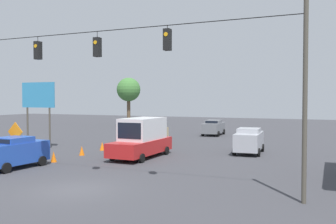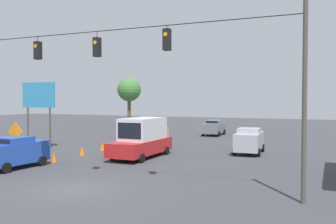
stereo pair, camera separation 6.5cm
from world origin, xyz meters
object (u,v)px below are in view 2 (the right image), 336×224
at_px(sedan_tan_withflow_far, 150,134).
at_px(traffic_cone_third, 102,146).
at_px(sedan_grey_withflow_deep, 214,127).
at_px(traffic_cone_fifth, 139,139).
at_px(traffic_cone_nearest, 54,157).
at_px(traffic_cone_fourth, 120,142).
at_px(work_zone_sign, 15,135).
at_px(tree_horizon_left, 129,90).
at_px(sedan_silver_oncoming_far, 249,140).
at_px(sedan_blue_parked_shoulder, 14,152).
at_px(traffic_cone_second, 82,151).
at_px(box_truck_red_withflow_mid, 142,138).
at_px(roadside_billboard, 39,100).
at_px(overhead_signal_span, 97,81).

height_order(sedan_tan_withflow_far, traffic_cone_third, sedan_tan_withflow_far).
xyz_separation_m(sedan_grey_withflow_deep, traffic_cone_fifth, (4.65, 10.37, -0.59)).
distance_m(sedan_grey_withflow_deep, traffic_cone_fifth, 11.38).
height_order(traffic_cone_nearest, traffic_cone_fourth, same).
distance_m(work_zone_sign, tree_horizon_left, 36.56).
relative_size(sedan_silver_oncoming_far, sedan_blue_parked_shoulder, 1.01).
bearing_deg(traffic_cone_fifth, traffic_cone_nearest, 90.36).
height_order(sedan_grey_withflow_deep, tree_horizon_left, tree_horizon_left).
bearing_deg(sedan_blue_parked_shoulder, traffic_cone_nearest, -104.14).
relative_size(traffic_cone_fifth, tree_horizon_left, 0.09).
distance_m(traffic_cone_second, traffic_cone_fourth, 5.93).
xyz_separation_m(sedan_tan_withflow_far, traffic_cone_second, (1.58, 8.69, -0.63)).
xyz_separation_m(sedan_grey_withflow_deep, box_truck_red_withflow_mid, (0.01, 18.46, 0.49)).
distance_m(traffic_cone_nearest, traffic_cone_fifth, 12.48).
bearing_deg(roadside_billboard, sedan_silver_oncoming_far, -167.94).
xyz_separation_m(sedan_grey_withflow_deep, traffic_cone_fourth, (4.80, 13.60, -0.59)).
bearing_deg(box_truck_red_withflow_mid, tree_horizon_left, -58.58).
relative_size(traffic_cone_nearest, traffic_cone_fourth, 1.00).
height_order(sedan_grey_withflow_deep, box_truck_red_withflow_mid, box_truck_red_withflow_mid).
height_order(sedan_blue_parked_shoulder, tree_horizon_left, tree_horizon_left).
height_order(overhead_signal_span, traffic_cone_second, overhead_signal_span).
bearing_deg(traffic_cone_third, work_zone_sign, 81.57).
bearing_deg(traffic_cone_nearest, traffic_cone_fourth, -88.56).
distance_m(traffic_cone_fourth, traffic_cone_fifth, 3.24).
bearing_deg(sedan_silver_oncoming_far, sedan_tan_withflow_far, -13.69).
relative_size(sedan_grey_withflow_deep, work_zone_sign, 1.62).
relative_size(sedan_tan_withflow_far, roadside_billboard, 0.74).
xyz_separation_m(sedan_blue_parked_shoulder, tree_horizon_left, (11.98, -35.41, 4.75)).
height_order(sedan_silver_oncoming_far, work_zone_sign, work_zone_sign).
bearing_deg(sedan_tan_withflow_far, sedan_silver_oncoming_far, 166.31).
distance_m(box_truck_red_withflow_mid, traffic_cone_fourth, 6.91).
height_order(overhead_signal_span, traffic_cone_fourth, overhead_signal_span).
bearing_deg(traffic_cone_fifth, traffic_cone_third, 88.52).
bearing_deg(sedan_blue_parked_shoulder, traffic_cone_fifth, -92.35).
relative_size(overhead_signal_span, tree_horizon_left, 2.65).
height_order(traffic_cone_fourth, traffic_cone_fifth, same).
relative_size(sedan_silver_oncoming_far, traffic_cone_third, 6.14).
distance_m(traffic_cone_third, roadside_billboard, 7.49).
relative_size(traffic_cone_nearest, traffic_cone_second, 1.00).
xyz_separation_m(sedan_tan_withflow_far, traffic_cone_third, (1.72, 5.69, -0.63)).
bearing_deg(traffic_cone_fifth, traffic_cone_second, 89.86).
xyz_separation_m(sedan_tan_withflow_far, traffic_cone_fifth, (1.56, -0.48, -0.63)).
xyz_separation_m(traffic_cone_second, traffic_cone_fifth, (-0.02, -9.17, 0.00)).
xyz_separation_m(box_truck_red_withflow_mid, traffic_cone_fourth, (4.80, -4.86, -1.08)).
bearing_deg(sedan_tan_withflow_far, traffic_cone_second, 79.67).
bearing_deg(traffic_cone_nearest, roadside_billboard, -40.74).
bearing_deg(traffic_cone_second, work_zone_sign, 75.50).
xyz_separation_m(sedan_silver_oncoming_far, traffic_cone_third, (11.76, 3.24, -0.69)).
bearing_deg(traffic_cone_nearest, sedan_blue_parked_shoulder, 75.86).
bearing_deg(sedan_silver_oncoming_far, roadside_billboard, 12.06).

